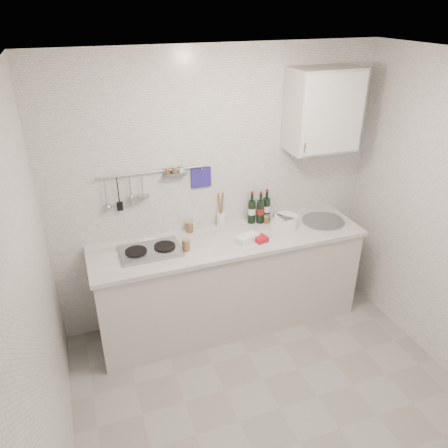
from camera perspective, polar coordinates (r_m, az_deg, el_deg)
name	(u,v)px	position (r m, az deg, el deg)	size (l,w,h in m)	color
floor	(279,409)	(3.66, 7.25, -22.79)	(3.00, 3.00, 0.00)	gray
ceiling	(308,65)	(2.38, 10.96, 19.69)	(3.00, 3.00, 0.00)	silver
back_wall	(218,191)	(3.95, -0.81, 4.28)	(3.00, 0.02, 2.50)	silver
wall_left	(39,327)	(2.57, -22.98, -12.23)	(0.02, 2.80, 2.50)	silver
counter	(230,284)	(4.11, 0.74, -7.80)	(2.44, 0.64, 0.96)	beige
wall_rail	(152,183)	(3.72, -9.39, 5.29)	(0.98, 0.09, 0.34)	#93969B
wall_cabinet	(323,110)	(3.96, 12.80, 14.34)	(0.60, 0.38, 0.70)	beige
plate_stack_hob	(150,247)	(3.73, -9.62, -3.04)	(0.30, 0.30, 0.03)	teal
plate_stack_sink	(284,222)	(4.05, 7.91, 0.25)	(0.28, 0.26, 0.12)	white
wine_bottles	(260,207)	(4.08, 4.67, 2.27)	(0.23, 0.10, 0.31)	black
butter_dish	(248,238)	(3.79, 3.10, -1.88)	(0.21, 0.10, 0.06)	white
strawberry_punnet	(261,239)	(3.81, 4.81, -1.95)	(0.10, 0.10, 0.04)	red
utensil_crock	(221,218)	(4.02, -0.38, 0.78)	(0.08, 0.08, 0.34)	white
jar_a	(190,227)	(3.94, -4.50, -0.34)	(0.07, 0.07, 0.10)	brown
jar_b	(267,219)	(4.12, 5.59, 0.67)	(0.07, 0.07, 0.07)	brown
jar_c	(276,218)	(4.13, 6.85, 0.80)	(0.07, 0.07, 0.09)	brown
jar_d	(186,245)	(3.65, -5.00, -2.72)	(0.07, 0.07, 0.11)	brown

